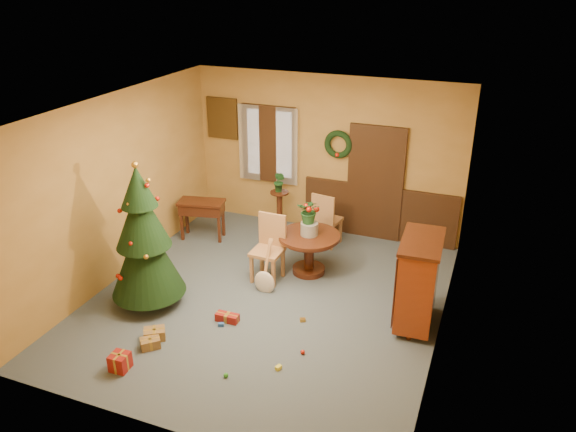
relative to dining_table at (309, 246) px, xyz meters
The scene contains 21 objects.
room_envelope 1.80m from the dining_table, 93.16° to the left, with size 5.50×5.50×5.50m.
dining_table is the anchor object (origin of this frame).
urn 0.31m from the dining_table, ahead, with size 0.28×0.28×0.21m, color slate.
centerpiece_plant 0.62m from the dining_table, ahead, with size 0.37×0.32×0.41m, color #1E4C23.
chair_near 0.66m from the dining_table, 145.13° to the right, with size 0.47×0.47×1.06m.
chair_far 1.02m from the dining_table, 92.76° to the left, with size 0.50×0.50×1.00m.
guitar 0.92m from the dining_table, 118.37° to the right, with size 0.33×0.16×0.78m, color beige, non-canonical shape.
plant_stand 1.47m from the dining_table, 130.81° to the left, with size 0.34×0.34×0.86m.
stand_plant 1.58m from the dining_table, 130.81° to the left, with size 0.21×0.17×0.39m, color #19471E.
christmas_tree 2.61m from the dining_table, 137.98° to the right, with size 1.07×1.07×2.21m.
writing_desk 2.29m from the dining_table, 167.34° to the left, with size 0.89×0.58×0.73m.
sideboard 2.03m from the dining_table, 23.64° to the right, with size 0.58×1.04×1.30m.
gift_a 2.81m from the dining_table, 118.64° to the right, with size 0.34×0.32×0.15m.
gift_b 3.44m from the dining_table, 113.76° to the right, with size 0.23×0.23×0.22m.
gift_c 2.95m from the dining_table, 115.96° to the right, with size 0.30×0.29×0.14m.
gift_d 1.88m from the dining_table, 109.51° to the right, with size 0.34×0.14×0.12m.
toy_a 2.03m from the dining_table, 108.80° to the right, with size 0.08×0.05×0.05m, color #234C99.
toy_b 2.83m from the dining_table, 91.82° to the right, with size 0.06×0.06×0.06m, color #2C8E26.
toy_c 2.51m from the dining_table, 79.43° to the right, with size 0.08×0.05×0.05m, color yellow.
toy_d 2.18m from the dining_table, 72.73° to the right, with size 0.06×0.06×0.06m, color red.
toy_e 1.47m from the dining_table, 74.09° to the right, with size 0.08×0.05×0.05m, color gold.
Camera 1 is at (2.89, -6.56, 4.60)m, focal length 35.00 mm.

